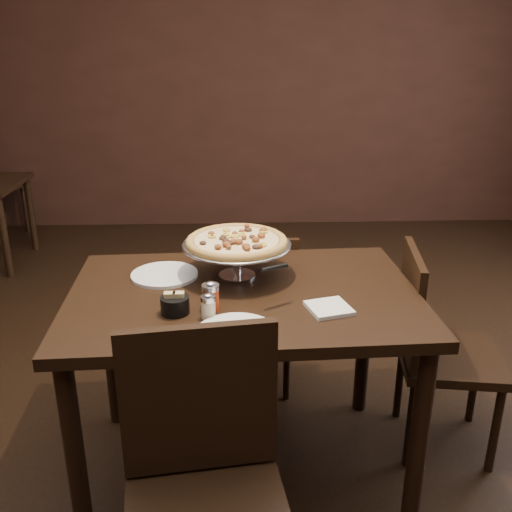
{
  "coord_description": "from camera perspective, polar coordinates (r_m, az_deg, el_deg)",
  "views": [
    {
      "loc": [
        0.05,
        -2.01,
        1.75
      ],
      "look_at": [
        0.13,
        0.04,
        0.96
      ],
      "focal_mm": 40.0,
      "sensor_mm": 36.0,
      "label": 1
    }
  ],
  "objects": [
    {
      "name": "plate_left",
      "position": [
        2.36,
        -9.13,
        -1.87
      ],
      "size": [
        0.27,
        0.27,
        0.01
      ],
      "primitive_type": "cylinder",
      "color": "silver",
      "rests_on": "dining_table"
    },
    {
      "name": "pizza_stand",
      "position": [
        2.28,
        -1.95,
        1.41
      ],
      "size": [
        0.44,
        0.44,
        0.18
      ],
      "color": "silver",
      "rests_on": "dining_table"
    },
    {
      "name": "serving_spatula",
      "position": [
        2.03,
        1.86,
        -1.25
      ],
      "size": [
        0.14,
        0.14,
        0.02
      ],
      "rotation": [
        0.0,
        0.0,
        -1.02
      ],
      "color": "silver",
      "rests_on": "pizza_stand"
    },
    {
      "name": "napkin_stack",
      "position": [
        2.06,
        7.31,
        -5.19
      ],
      "size": [
        0.18,
        0.18,
        0.02
      ],
      "primitive_type": "cube",
      "rotation": [
        0.0,
        0.0,
        0.27
      ],
      "color": "silver",
      "rests_on": "dining_table"
    },
    {
      "name": "chair_side",
      "position": [
        2.62,
        17.46,
        -8.43
      ],
      "size": [
        0.49,
        0.49,
        0.92
      ],
      "rotation": [
        0.0,
        0.0,
        1.43
      ],
      "color": "black",
      "rests_on": "ground"
    },
    {
      "name": "pepper_flake_shaker",
      "position": [
        2.04,
        -4.55,
        -4.05
      ],
      "size": [
        0.06,
        0.06,
        0.11
      ],
      "color": "maroon",
      "rests_on": "dining_table"
    },
    {
      "name": "dining_table",
      "position": [
        2.24,
        -1.23,
        -6.14
      ],
      "size": [
        1.37,
        0.95,
        0.84
      ],
      "rotation": [
        0.0,
        0.0,
        0.04
      ],
      "color": "black",
      "rests_on": "ground"
    },
    {
      "name": "chair_far",
      "position": [
        2.86,
        -0.5,
        -5.31
      ],
      "size": [
        0.46,
        0.46,
        0.88
      ],
      "rotation": [
        0.0,
        0.0,
        3.28
      ],
      "color": "black",
      "rests_on": "ground"
    },
    {
      "name": "parmesan_shaker",
      "position": [
        1.98,
        -4.8,
        -5.04
      ],
      "size": [
        0.05,
        0.05,
        0.09
      ],
      "color": "beige",
      "rests_on": "dining_table"
    },
    {
      "name": "room",
      "position": [
        2.06,
        -2.02,
        11.32
      ],
      "size": [
        6.04,
        7.04,
        2.84
      ],
      "color": "black",
      "rests_on": "ground"
    },
    {
      "name": "packet_caddy",
      "position": [
        2.04,
        -8.12,
        -4.8
      ],
      "size": [
        0.1,
        0.1,
        0.08
      ],
      "rotation": [
        0.0,
        0.0,
        0.02
      ],
      "color": "black",
      "rests_on": "dining_table"
    },
    {
      "name": "chair_near",
      "position": [
        1.77,
        -5.08,
        -22.04
      ],
      "size": [
        0.52,
        0.52,
        0.99
      ],
      "rotation": [
        0.0,
        0.0,
        0.13
      ],
      "color": "black",
      "rests_on": "ground"
    },
    {
      "name": "plate_near",
      "position": [
        1.89,
        -1.98,
        -7.64
      ],
      "size": [
        0.27,
        0.27,
        0.01
      ],
      "primitive_type": "cylinder",
      "color": "silver",
      "rests_on": "dining_table"
    }
  ]
}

